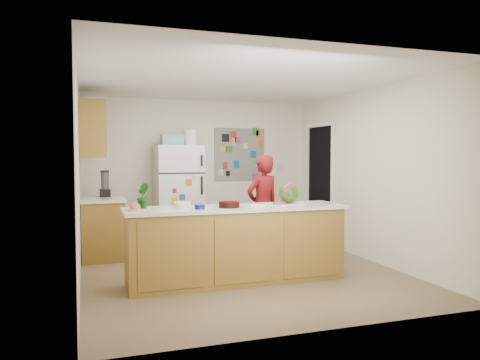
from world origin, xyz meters
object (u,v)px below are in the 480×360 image
object	(u,v)px
cherry_bowl	(229,205)
refrigerator	(178,196)
watermelon	(289,193)
person	(263,206)

from	to	relation	value
cherry_bowl	refrigerator	bearing A→B (deg)	93.05
watermelon	refrigerator	bearing A→B (deg)	112.29
refrigerator	person	xyz separation A→B (m)	(1.04, -1.23, -0.08)
person	watermelon	world-z (taller)	person
person	cherry_bowl	world-z (taller)	person
refrigerator	cherry_bowl	bearing A→B (deg)	-86.95
refrigerator	watermelon	world-z (taller)	refrigerator
person	watermelon	distance (m)	1.15
watermelon	cherry_bowl	bearing A→B (deg)	-170.98
refrigerator	watermelon	xyz separation A→B (m)	(0.96, -2.34, 0.21)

